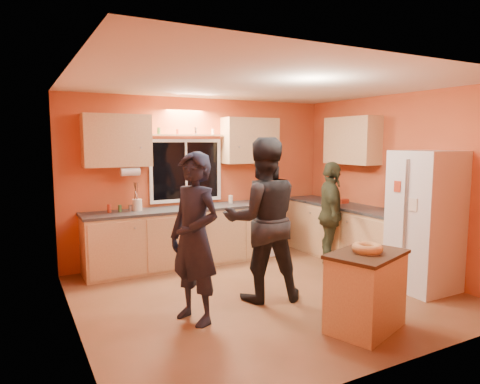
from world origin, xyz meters
TOP-DOWN VIEW (x-y plane):
  - ground at (0.00, 0.00)m, footprint 4.50×4.50m
  - room_shell at (0.12, 0.41)m, footprint 4.54×4.04m
  - back_counter at (0.01, 1.70)m, footprint 4.23×0.62m
  - right_counter at (1.95, 0.50)m, footprint 0.62×1.84m
  - refrigerator at (1.89, -0.80)m, footprint 0.72×0.70m
  - island at (0.36, -1.33)m, footprint 0.97×0.81m
  - bundt_pastry at (0.36, -1.33)m, footprint 0.31×0.31m
  - person_left at (-1.10, -0.33)m, footprint 0.64×0.77m
  - person_center at (-0.13, -0.10)m, footprint 1.13×0.99m
  - person_right at (1.50, 0.58)m, footprint 0.84×1.01m
  - mixing_bowl at (1.03, 1.70)m, footprint 0.39×0.39m
  - utensil_crock at (-1.15, 1.76)m, footprint 0.14×0.14m
  - potted_plant at (1.98, -0.30)m, footprint 0.38×0.36m
  - red_box at (2.03, 0.91)m, footprint 0.16×0.12m

SIDE VIEW (x-z plane):
  - ground at x=0.00m, z-range 0.00..0.00m
  - island at x=0.36m, z-range 0.01..0.81m
  - back_counter at x=0.01m, z-range 0.00..0.90m
  - right_counter at x=1.95m, z-range 0.00..0.90m
  - person_right at x=1.50m, z-range 0.00..1.61m
  - bundt_pastry at x=0.36m, z-range 0.80..0.89m
  - refrigerator at x=1.89m, z-range 0.00..1.80m
  - person_left at x=-1.10m, z-range 0.00..1.81m
  - red_box at x=2.03m, z-range 0.90..0.97m
  - mixing_bowl at x=1.03m, z-range 0.90..0.99m
  - person_center at x=-0.13m, z-range 0.00..1.96m
  - utensil_crock at x=-1.15m, z-range 0.90..1.07m
  - potted_plant at x=1.98m, z-range 0.90..1.23m
  - room_shell at x=0.12m, z-range 0.31..2.92m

